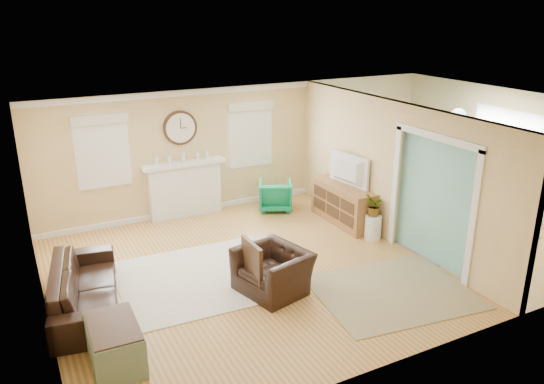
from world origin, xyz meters
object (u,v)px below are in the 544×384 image
object	(u,v)px
green_chair	(275,195)
dining_table	(431,205)
eames_chair	(273,271)
credenza	(344,204)
sofa	(85,287)

from	to	relation	value
green_chair	dining_table	bearing A→B (deg)	167.18
eames_chair	credenza	world-z (taller)	credenza
sofa	eames_chair	bearing A→B (deg)	-97.58
sofa	eames_chair	world-z (taller)	eames_chair
sofa	credenza	size ratio (longest dim) A/B	1.39
credenza	dining_table	size ratio (longest dim) A/B	0.85
green_chair	dining_table	size ratio (longest dim) A/B	0.37
green_chair	credenza	xyz separation A→B (m)	(0.89, -1.28, 0.08)
eames_chair	dining_table	distance (m)	4.27
eames_chair	dining_table	bearing A→B (deg)	89.35
credenza	dining_table	xyz separation A→B (m)	(1.60, -0.76, -0.06)
sofa	credenza	world-z (taller)	credenza
dining_table	green_chair	bearing A→B (deg)	45.34
credenza	dining_table	distance (m)	1.77
eames_chair	credenza	distance (m)	3.11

